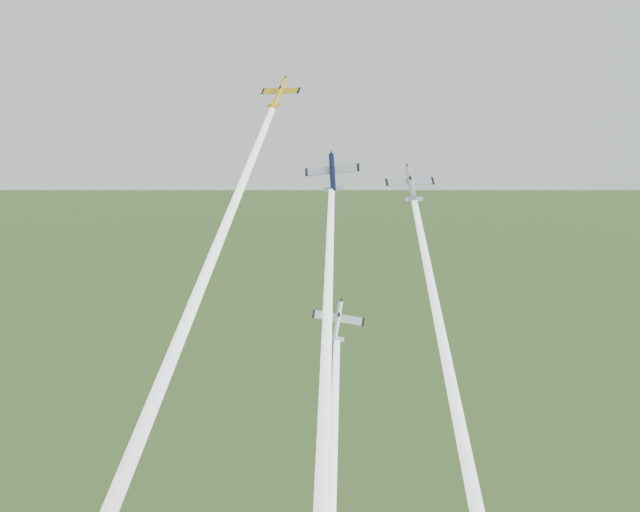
{
  "coord_description": "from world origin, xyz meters",
  "views": [
    {
      "loc": [
        11.9,
        -123.61,
        115.68
      ],
      "look_at": [
        0.0,
        -6.0,
        92.0
      ],
      "focal_mm": 45.0,
      "sensor_mm": 36.0,
      "label": 1
    }
  ],
  "objects_px": {
    "plane_yellow": "(279,93)",
    "plane_silver_low": "(338,321)",
    "plane_navy": "(332,172)",
    "plane_silver_right": "(411,184)"
  },
  "relations": [
    {
      "from": "plane_yellow",
      "to": "plane_silver_low",
      "type": "xyz_separation_m",
      "value": [
        10.16,
        -11.77,
        -32.95
      ]
    },
    {
      "from": "plane_silver_low",
      "to": "plane_silver_right",
      "type": "bearing_deg",
      "value": 44.3
    },
    {
      "from": "plane_silver_right",
      "to": "plane_silver_low",
      "type": "height_order",
      "value": "plane_silver_right"
    },
    {
      "from": "plane_yellow",
      "to": "plane_silver_right",
      "type": "xyz_separation_m",
      "value": [
        20.51,
        -1.09,
        -13.8
      ]
    },
    {
      "from": "plane_yellow",
      "to": "plane_navy",
      "type": "bearing_deg",
      "value": 4.65
    },
    {
      "from": "plane_yellow",
      "to": "plane_silver_low",
      "type": "distance_m",
      "value": 36.43
    },
    {
      "from": "plane_navy",
      "to": "plane_silver_right",
      "type": "xyz_separation_m",
      "value": [
        11.99,
        1.77,
        -1.83
      ]
    },
    {
      "from": "plane_silver_right",
      "to": "plane_silver_low",
      "type": "bearing_deg",
      "value": -151.02
    },
    {
      "from": "plane_navy",
      "to": "plane_silver_low",
      "type": "bearing_deg",
      "value": -82.13
    },
    {
      "from": "plane_navy",
      "to": "plane_silver_low",
      "type": "distance_m",
      "value": 22.85
    }
  ]
}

